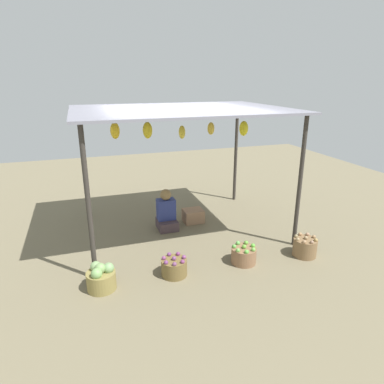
# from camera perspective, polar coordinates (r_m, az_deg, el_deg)

# --- Properties ---
(ground_plane) EXTENTS (14.00, 14.00, 0.00)m
(ground_plane) POSITION_cam_1_polar(r_m,az_deg,el_deg) (6.56, -1.72, -6.23)
(ground_plane) COLOR #776D52
(market_stall_structure) EXTENTS (3.64, 2.74, 2.26)m
(market_stall_structure) POSITION_cam_1_polar(r_m,az_deg,el_deg) (5.99, -1.99, 12.49)
(market_stall_structure) COLOR #38332D
(market_stall_structure) RESTS_ON ground
(vendor_person) EXTENTS (0.36, 0.44, 0.78)m
(vendor_person) POSITION_cam_1_polar(r_m,az_deg,el_deg) (6.50, -4.32, -3.64)
(vendor_person) COLOR #46373D
(vendor_person) RESTS_ON ground
(basket_cabbages) EXTENTS (0.40, 0.40, 0.39)m
(basket_cabbages) POSITION_cam_1_polar(r_m,az_deg,el_deg) (4.93, -15.02, -13.73)
(basket_cabbages) COLOR olive
(basket_cabbages) RESTS_ON ground
(basket_purple_onions) EXTENTS (0.38, 0.38, 0.30)m
(basket_purple_onions) POSITION_cam_1_polar(r_m,az_deg,el_deg) (5.09, -3.01, -12.46)
(basket_purple_onions) COLOR brown
(basket_purple_onions) RESTS_ON ground
(basket_green_apples) EXTENTS (0.39, 0.39, 0.31)m
(basket_green_apples) POSITION_cam_1_polar(r_m,az_deg,el_deg) (5.45, 8.69, -10.40)
(basket_green_apples) COLOR #896345
(basket_green_apples) RESTS_ON ground
(basket_potatoes) EXTENTS (0.38, 0.38, 0.35)m
(basket_potatoes) POSITION_cam_1_polar(r_m,az_deg,el_deg) (5.87, 18.43, -8.74)
(basket_potatoes) COLOR olive
(basket_potatoes) RESTS_ON ground
(wooden_crate_near_vendor) EXTENTS (0.39, 0.34, 0.26)m
(wooden_crate_near_vendor) POSITION_cam_1_polar(r_m,az_deg,el_deg) (6.83, 0.20, -4.00)
(wooden_crate_near_vendor) COLOR #9C7556
(wooden_crate_near_vendor) RESTS_ON ground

